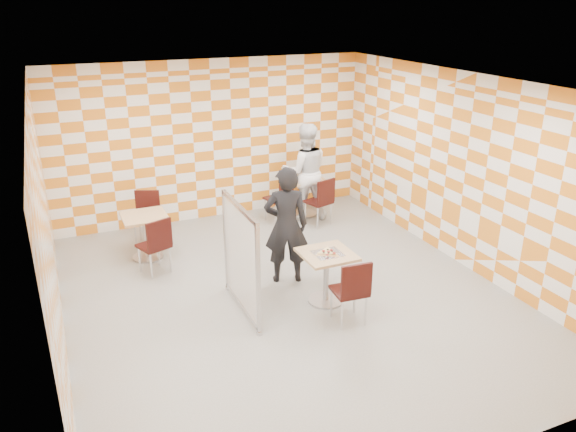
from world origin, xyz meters
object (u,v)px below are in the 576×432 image
(empty_table, at_px, (145,229))
(man_dark, at_px, (286,225))
(second_table, at_px, (304,190))
(partition, at_px, (241,258))
(chair_second_front, at_px, (322,198))
(chair_empty_near, at_px, (156,242))
(sport_bottle, at_px, (297,173))
(chair_main_front, at_px, (352,288))
(main_table, at_px, (327,269))
(chair_second_side, at_px, (282,193))
(man_white, at_px, (305,172))
(chair_empty_far, at_px, (147,213))
(soda_bottle, at_px, (309,171))

(empty_table, xyz_separation_m, man_dark, (1.79, -1.63, 0.39))
(second_table, relative_size, partition, 0.48)
(chair_second_front, relative_size, partition, 0.60)
(chair_empty_near, xyz_separation_m, sport_bottle, (3.04, 1.55, 0.29))
(chair_main_front, distance_m, chair_second_front, 3.44)
(main_table, relative_size, chair_second_side, 0.81)
(chair_main_front, relative_size, chair_second_side, 1.00)
(chair_empty_near, bearing_deg, chair_second_side, 26.99)
(second_table, height_order, chair_second_side, chair_second_side)
(chair_main_front, relative_size, sport_bottle, 4.62)
(chair_empty_near, bearing_deg, chair_main_front, -50.53)
(chair_empty_near, relative_size, sport_bottle, 4.62)
(second_table, relative_size, man_white, 0.40)
(chair_main_front, relative_size, chair_empty_near, 1.00)
(chair_second_side, bearing_deg, chair_empty_near, -153.01)
(chair_second_side, xyz_separation_m, chair_empty_near, (-2.64, -1.35, 0.00))
(chair_second_side, relative_size, man_white, 0.50)
(chair_empty_far, distance_m, sport_bottle, 2.97)
(chair_main_front, height_order, soda_bottle, soda_bottle)
(main_table, relative_size, second_table, 1.00)
(empty_table, height_order, sport_bottle, sport_bottle)
(chair_empty_far, distance_m, man_dark, 2.80)
(chair_second_side, height_order, chair_empty_near, same)
(chair_main_front, relative_size, soda_bottle, 4.02)
(chair_second_front, height_order, man_white, man_white)
(empty_table, distance_m, chair_main_front, 3.74)
(soda_bottle, bearing_deg, second_table, -150.31)
(chair_second_side, distance_m, chair_empty_near, 2.97)
(chair_empty_far, xyz_separation_m, soda_bottle, (3.21, 0.24, 0.31))
(chair_empty_far, relative_size, man_dark, 0.52)
(man_white, bearing_deg, sport_bottle, -64.95)
(chair_empty_near, distance_m, sport_bottle, 3.43)
(main_table, xyz_separation_m, chair_empty_far, (-1.90, 3.06, 0.04))
(chair_empty_near, distance_m, soda_bottle, 3.65)
(chair_main_front, height_order, chair_second_side, same)
(chair_empty_far, bearing_deg, partition, -75.49)
(second_table, bearing_deg, man_dark, -120.59)
(chair_second_side, height_order, chair_empty_far, same)
(second_table, bearing_deg, man_white, -110.14)
(second_table, xyz_separation_m, soda_bottle, (0.15, 0.09, 0.34))
(chair_empty_near, bearing_deg, second_table, 24.46)
(empty_table, relative_size, chair_main_front, 0.81)
(second_table, distance_m, man_white, 0.45)
(chair_empty_far, bearing_deg, chair_main_front, -62.79)
(chair_second_front, bearing_deg, sport_bottle, 101.79)
(second_table, distance_m, chair_second_side, 0.52)
(chair_second_front, xyz_separation_m, partition, (-2.38, -2.32, 0.25))
(main_table, height_order, empty_table, same)
(partition, bearing_deg, man_white, 51.31)
(chair_empty_far, height_order, man_white, man_white)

